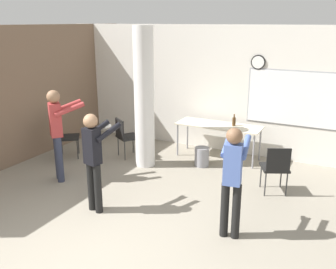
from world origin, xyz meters
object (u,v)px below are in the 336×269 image
(person_watching_back, at_px, (58,128))
(chair_by_left_wall, at_px, (65,135))
(chair_near_pillar, at_px, (126,135))
(folding_table, at_px, (219,127))
(chair_mid_room, at_px, (276,166))
(person_playing_side, at_px, (233,174))
(bottle_on_table, at_px, (234,121))
(person_playing_front, at_px, (94,155))

(person_watching_back, bearing_deg, chair_by_left_wall, 127.74)
(chair_near_pillar, distance_m, person_watching_back, 1.71)
(folding_table, relative_size, person_watching_back, 1.06)
(chair_near_pillar, height_order, person_watching_back, person_watching_back)
(chair_mid_room, bearing_deg, folding_table, 140.23)
(chair_near_pillar, height_order, person_playing_side, person_playing_side)
(bottle_on_table, relative_size, chair_mid_room, 0.29)
(chair_mid_room, height_order, chair_by_left_wall, same)
(chair_near_pillar, bearing_deg, person_playing_side, -33.30)
(folding_table, bearing_deg, person_watching_back, -131.90)
(chair_by_left_wall, relative_size, person_watching_back, 0.51)
(chair_mid_room, distance_m, person_playing_side, 1.70)
(chair_mid_room, relative_size, person_playing_side, 0.55)
(bottle_on_table, height_order, chair_by_left_wall, bottle_on_table)
(chair_mid_room, bearing_deg, bottle_on_table, 131.87)
(bottle_on_table, bearing_deg, person_playing_side, -72.80)
(chair_by_left_wall, xyz_separation_m, person_playing_side, (4.19, -1.38, 0.41))
(chair_near_pillar, relative_size, person_watching_back, 0.51)
(person_playing_side, bearing_deg, chair_mid_room, 80.92)
(folding_table, xyz_separation_m, chair_by_left_wall, (-2.97, -1.47, -0.19))
(person_playing_front, distance_m, person_playing_side, 2.12)
(folding_table, distance_m, chair_mid_room, 1.93)
(bottle_on_table, height_order, chair_mid_room, bottle_on_table)
(chair_mid_room, xyz_separation_m, chair_near_pillar, (-3.28, 0.35, 0.00))
(chair_by_left_wall, height_order, person_watching_back, person_watching_back)
(bottle_on_table, bearing_deg, folding_table, -166.26)
(chair_near_pillar, bearing_deg, bottle_on_table, 24.24)
(chair_near_pillar, relative_size, chair_by_left_wall, 1.00)
(chair_near_pillar, height_order, person_playing_front, person_playing_front)
(bottle_on_table, relative_size, person_watching_back, 0.15)
(chair_near_pillar, relative_size, person_playing_front, 0.55)
(person_watching_back, relative_size, person_playing_front, 1.09)
(chair_mid_room, relative_size, chair_near_pillar, 1.00)
(folding_table, relative_size, chair_near_pillar, 2.08)
(person_playing_front, bearing_deg, folding_table, 74.12)
(bottle_on_table, bearing_deg, chair_mid_room, -48.13)
(folding_table, xyz_separation_m, bottle_on_table, (0.31, 0.08, 0.15))
(folding_table, distance_m, chair_by_left_wall, 3.32)
(chair_near_pillar, bearing_deg, folding_table, 25.89)
(person_playing_side, bearing_deg, chair_by_left_wall, 161.72)
(folding_table, xyz_separation_m, chair_mid_room, (1.48, -1.23, -0.19))
(bottle_on_table, distance_m, person_watching_back, 3.57)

